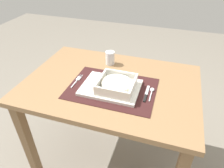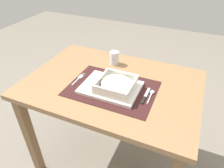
# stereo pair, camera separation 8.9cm
# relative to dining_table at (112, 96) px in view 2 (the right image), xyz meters

# --- Properties ---
(ground_plane) EXTENTS (6.00, 6.00, 0.00)m
(ground_plane) POSITION_rel_dining_table_xyz_m (0.00, 0.00, -0.60)
(ground_plane) COLOR gray
(dining_table) EXTENTS (0.98, 0.68, 0.70)m
(dining_table) POSITION_rel_dining_table_xyz_m (0.00, 0.00, 0.00)
(dining_table) COLOR #936D47
(dining_table) RESTS_ON ground
(placemat) EXTENTS (0.47, 0.33, 0.00)m
(placemat) POSITION_rel_dining_table_xyz_m (0.03, -0.06, 0.11)
(placemat) COLOR #381919
(placemat) RESTS_ON dining_table
(serving_plate) EXTENTS (0.31, 0.23, 0.02)m
(serving_plate) POSITION_rel_dining_table_xyz_m (0.02, -0.07, 0.11)
(serving_plate) COLOR white
(serving_plate) RESTS_ON placemat
(porridge_bowl) EXTENTS (0.19, 0.19, 0.06)m
(porridge_bowl) POSITION_rel_dining_table_xyz_m (0.06, -0.07, 0.14)
(porridge_bowl) COLOR white
(porridge_bowl) RESTS_ON serving_plate
(fork) EXTENTS (0.02, 0.13, 0.00)m
(fork) POSITION_rel_dining_table_xyz_m (-0.19, -0.05, 0.11)
(fork) COLOR silver
(fork) RESTS_ON placemat
(spoon) EXTENTS (0.02, 0.11, 0.01)m
(spoon) POSITION_rel_dining_table_xyz_m (0.24, -0.02, 0.11)
(spoon) COLOR silver
(spoon) RESTS_ON placemat
(butter_knife) EXTENTS (0.01, 0.14, 0.01)m
(butter_knife) POSITION_rel_dining_table_xyz_m (0.21, -0.06, 0.11)
(butter_knife) COLOR black
(butter_knife) RESTS_ON placemat
(drinking_glass) EXTENTS (0.06, 0.06, 0.09)m
(drinking_glass) POSITION_rel_dining_table_xyz_m (-0.07, 0.20, 0.14)
(drinking_glass) COLOR white
(drinking_glass) RESTS_ON dining_table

